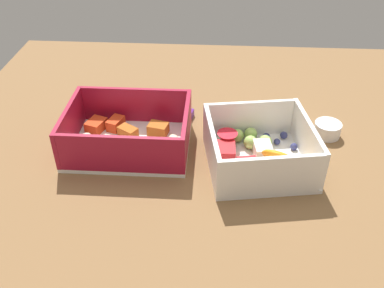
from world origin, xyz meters
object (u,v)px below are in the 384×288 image
at_px(fruit_bowl, 257,151).
at_px(candy_bar, 172,112).
at_px(pasta_container, 128,135).
at_px(paper_cup_liner, 327,129).

bearing_deg(fruit_bowl, candy_bar, 137.95).
height_order(pasta_container, paper_cup_liner, pasta_container).
relative_size(candy_bar, paper_cup_liner, 1.74).
height_order(pasta_container, candy_bar, pasta_container).
relative_size(fruit_bowl, candy_bar, 2.27).
bearing_deg(pasta_container, candy_bar, 58.33).
bearing_deg(candy_bar, paper_cup_liner, -9.74).
relative_size(pasta_container, paper_cup_liner, 4.36).
xyz_separation_m(candy_bar, paper_cup_liner, (0.24, -0.04, 0.00)).
bearing_deg(pasta_container, paper_cup_liner, 8.91).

